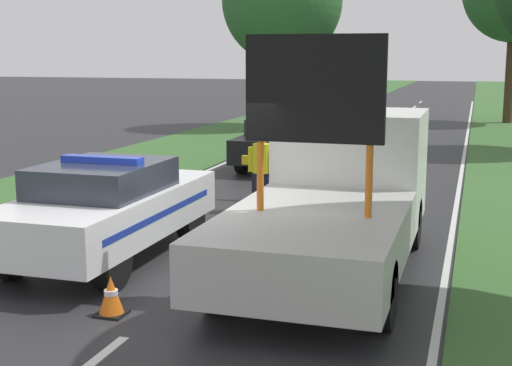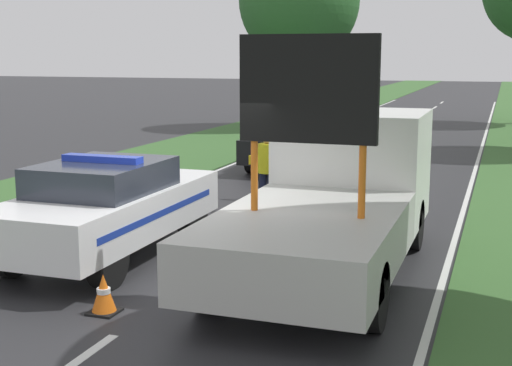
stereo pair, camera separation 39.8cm
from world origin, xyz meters
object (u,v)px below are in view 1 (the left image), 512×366
at_px(police_car, 108,207).
at_px(queued_car_suv_grey, 326,117).
at_px(queued_car_sedan_black, 284,141).
at_px(work_truck, 337,193).
at_px(traffic_cone_centre_front, 175,198).
at_px(roadside_tree_near_right, 282,0).
at_px(road_barrier, 299,166).
at_px(pedestrian_civilian, 329,164).
at_px(police_officer, 262,165).
at_px(traffic_cone_near_police, 111,296).

bearing_deg(police_car, queued_car_suv_grey, 95.79).
bearing_deg(queued_car_suv_grey, queued_car_sedan_black, 91.84).
height_order(work_truck, traffic_cone_centre_front, work_truck).
relative_size(traffic_cone_centre_front, roadside_tree_near_right, 0.06).
bearing_deg(work_truck, queued_car_suv_grey, -80.42).
height_order(road_barrier, pedestrian_civilian, pedestrian_civilian).
height_order(pedestrian_civilian, queued_car_suv_grey, queued_car_suv_grey).
xyz_separation_m(work_truck, police_officer, (-2.13, 3.20, -0.15)).
bearing_deg(traffic_cone_near_police, road_barrier, 85.51).
bearing_deg(traffic_cone_centre_front, traffic_cone_near_police, -73.77).
xyz_separation_m(road_barrier, pedestrian_civilian, (0.72, -0.41, 0.14)).
bearing_deg(queued_car_suv_grey, traffic_cone_near_police, 93.81).
xyz_separation_m(road_barrier, roadside_tree_near_right, (-4.55, 15.32, 4.59)).
height_order(police_car, pedestrian_civilian, police_car).
xyz_separation_m(work_truck, roadside_tree_near_right, (-6.16, 19.55, 4.29)).
bearing_deg(traffic_cone_near_police, queued_car_sedan_black, 94.94).
bearing_deg(traffic_cone_near_police, roadside_tree_near_right, 100.06).
xyz_separation_m(traffic_cone_near_police, roadside_tree_near_right, (-3.98, 22.47, 5.13)).
xyz_separation_m(work_truck, traffic_cone_near_police, (-2.18, -2.91, -0.84)).
relative_size(work_truck, queued_car_sedan_black, 1.27).
bearing_deg(queued_car_suv_grey, road_barrier, 98.91).
distance_m(pedestrian_civilian, queued_car_sedan_black, 5.61).
distance_m(road_barrier, pedestrian_civilian, 0.84).
bearing_deg(pedestrian_civilian, traffic_cone_centre_front, -147.06).
height_order(police_officer, traffic_cone_near_police, police_officer).
xyz_separation_m(road_barrier, traffic_cone_centre_front, (-2.21, -1.48, -0.53)).
distance_m(police_car, work_truck, 3.49).
xyz_separation_m(pedestrian_civilian, queued_car_suv_grey, (-2.52, 11.92, -0.10)).
xyz_separation_m(police_car, traffic_cone_centre_front, (-0.42, 3.47, -0.55)).
height_order(work_truck, road_barrier, work_truck).
height_order(traffic_cone_near_police, traffic_cone_centre_front, traffic_cone_centre_front).
xyz_separation_m(police_officer, pedestrian_civilian, (1.23, 0.62, -0.01)).
bearing_deg(traffic_cone_near_police, police_officer, 89.56).
bearing_deg(roadside_tree_near_right, road_barrier, -73.47).
bearing_deg(queued_car_sedan_black, queued_car_suv_grey, -88.16).
distance_m(road_barrier, police_officer, 1.16).
bearing_deg(roadside_tree_near_right, queued_car_suv_grey, -54.26).
bearing_deg(queued_car_sedan_black, traffic_cone_centre_front, 84.23).
relative_size(work_truck, police_officer, 3.75).
xyz_separation_m(police_car, road_barrier, (1.79, 4.95, -0.02)).
height_order(police_officer, queued_car_suv_grey, queued_car_suv_grey).
xyz_separation_m(police_car, police_officer, (1.27, 3.92, 0.13)).
bearing_deg(police_officer, road_barrier, -144.83).
bearing_deg(pedestrian_civilian, queued_car_sedan_black, 127.18).
xyz_separation_m(traffic_cone_near_police, queued_car_sedan_black, (-1.02, 11.84, 0.49)).
distance_m(traffic_cone_near_police, roadside_tree_near_right, 23.39).
relative_size(police_car, road_barrier, 1.78).
relative_size(queued_car_sedan_black, roadside_tree_near_right, 0.57).
height_order(queued_car_sedan_black, roadside_tree_near_right, roadside_tree_near_right).
distance_m(police_officer, queued_car_suv_grey, 12.61).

